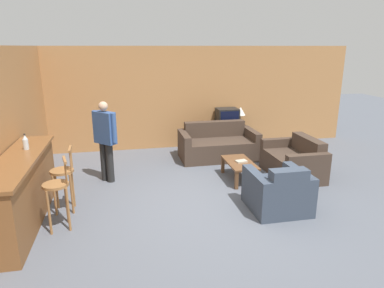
{
  "coord_description": "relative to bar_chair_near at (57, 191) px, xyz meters",
  "views": [
    {
      "loc": [
        -1.42,
        -5.13,
        2.58
      ],
      "look_at": [
        -0.19,
        0.81,
        0.85
      ],
      "focal_mm": 32.0,
      "sensor_mm": 36.0,
      "label": 1
    }
  ],
  "objects": [
    {
      "name": "person_by_window",
      "position": [
        0.63,
        1.76,
        0.31
      ],
      "size": [
        0.45,
        0.45,
        1.59
      ],
      "color": "black",
      "rests_on": "ground_plane"
    },
    {
      "name": "bar_chair_near",
      "position": [
        0.0,
        0.0,
        0.0
      ],
      "size": [
        0.43,
        0.43,
        1.06
      ],
      "color": "#996638",
      "rests_on": "ground_plane"
    },
    {
      "name": "table_lamp",
      "position": [
        4.01,
        3.58,
        0.35
      ],
      "size": [
        0.26,
        0.26,
        0.48
      ],
      "color": "brown",
      "rests_on": "tv_unit"
    },
    {
      "name": "wall_left",
      "position": [
        -0.88,
        1.6,
        0.72
      ],
      "size": [
        0.08,
        8.57,
        2.6
      ],
      "color": "#B27A47",
      "rests_on": "ground_plane"
    },
    {
      "name": "bottle",
      "position": [
        -0.53,
        0.72,
        0.56
      ],
      "size": [
        0.08,
        0.08,
        0.25
      ],
      "color": "silver",
      "rests_on": "bar_counter"
    },
    {
      "name": "loveseat_right",
      "position": [
        4.39,
        1.28,
        -0.29
      ],
      "size": [
        0.88,
        1.34,
        0.8
      ],
      "color": "#423328",
      "rests_on": "ground_plane"
    },
    {
      "name": "coffee_table",
      "position": [
        3.21,
        1.29,
        -0.27
      ],
      "size": [
        0.5,
        0.97,
        0.38
      ],
      "color": "brown",
      "rests_on": "ground_plane"
    },
    {
      "name": "tv_unit",
      "position": [
        3.65,
        3.58,
        -0.29
      ],
      "size": [
        1.02,
        0.46,
        0.59
      ],
      "color": "#2D2319",
      "rests_on": "ground_plane"
    },
    {
      "name": "book_on_table",
      "position": [
        3.24,
        1.28,
        -0.19
      ],
      "size": [
        0.24,
        0.18,
        0.03
      ],
      "color": "#B7AD99",
      "rests_on": "coffee_table"
    },
    {
      "name": "armchair_near",
      "position": [
        3.38,
        -0.09,
        -0.28
      ],
      "size": [
        0.9,
        0.91,
        0.81
      ],
      "color": "#384251",
      "rests_on": "ground_plane"
    },
    {
      "name": "wall_back",
      "position": [
        2.39,
        3.89,
        0.72
      ],
      "size": [
        9.4,
        0.08,
        2.6
      ],
      "color": "#B27A47",
      "rests_on": "ground_plane"
    },
    {
      "name": "couch_far",
      "position": [
        3.17,
        2.74,
        -0.28
      ],
      "size": [
        1.81,
        0.95,
        0.83
      ],
      "color": "#423328",
      "rests_on": "ground_plane"
    },
    {
      "name": "tv",
      "position": [
        3.65,
        3.58,
        0.23
      ],
      "size": [
        0.55,
        0.46,
        0.45
      ],
      "color": "black",
      "rests_on": "tv_unit"
    },
    {
      "name": "ground_plane",
      "position": [
        2.39,
        0.31,
        -0.58
      ],
      "size": [
        24.0,
        24.0,
        0.0
      ],
      "primitive_type": "plane",
      "color": "#565B66"
    },
    {
      "name": "bar_counter",
      "position": [
        -0.54,
        0.3,
        -0.06
      ],
      "size": [
        0.55,
        2.55,
        1.03
      ],
      "color": "brown",
      "rests_on": "ground_plane"
    },
    {
      "name": "bar_chair_mid",
      "position": [
        0.0,
        0.57,
        0.0
      ],
      "size": [
        0.38,
        0.38,
        1.06
      ],
      "color": "#996638",
      "rests_on": "ground_plane"
    }
  ]
}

